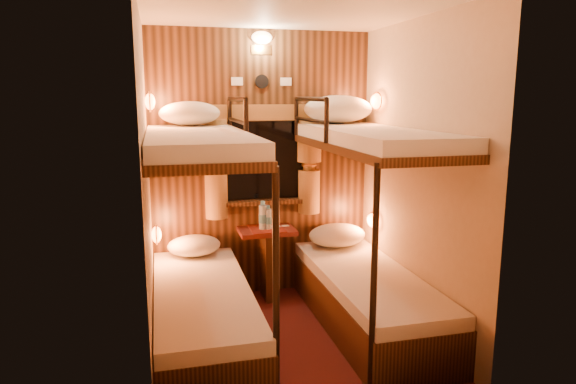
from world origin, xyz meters
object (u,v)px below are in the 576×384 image
object	(u,v)px
bunk_left	(202,273)
bottle_left	(268,219)
table	(267,254)
bottle_right	(263,217)
bunk_right	(368,259)

from	to	relation	value
bunk_left	bottle_left	xyz separation A→B (m)	(0.66, 0.76, 0.19)
table	bottle_right	bearing A→B (deg)	-164.50
bunk_right	bottle_right	xyz separation A→B (m)	(-0.68, 0.77, 0.20)
bunk_left	bottle_left	distance (m)	1.02
table	bunk_right	bearing A→B (deg)	-50.33
bunk_right	bottle_right	bearing A→B (deg)	131.59
bunk_right	bottle_right	size ratio (longest dim) A/B	7.34
bunk_right	table	bearing A→B (deg)	129.67
bottle_right	bunk_right	bearing A→B (deg)	-48.41
bunk_left	table	size ratio (longest dim) A/B	2.90
table	bottle_right	world-z (taller)	bottle_right
bunk_left	bottle_left	bearing A→B (deg)	49.17
bunk_left	bottle_right	world-z (taller)	bunk_left
bunk_right	bottle_right	world-z (taller)	bunk_right
bunk_left	bunk_right	xyz separation A→B (m)	(1.30, 0.00, 0.00)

